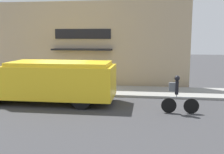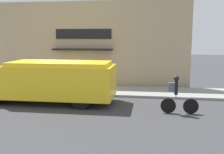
{
  "view_description": "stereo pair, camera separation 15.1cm",
  "coord_description": "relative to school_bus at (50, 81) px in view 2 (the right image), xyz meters",
  "views": [
    {
      "loc": [
        4.59,
        -13.28,
        3.13
      ],
      "look_at": [
        2.77,
        -0.2,
        1.1
      ],
      "focal_mm": 42.0,
      "sensor_mm": 36.0,
      "label": 1
    },
    {
      "loc": [
        4.74,
        -13.26,
        3.13
      ],
      "look_at": [
        2.77,
        -0.2,
        1.1
      ],
      "focal_mm": 42.0,
      "sensor_mm": 36.0,
      "label": 2
    }
  ],
  "objects": [
    {
      "name": "storefront",
      "position": [
        0.02,
        4.62,
        1.62
      ],
      "size": [
        14.2,
        0.85,
        5.34
      ],
      "color": "tan",
      "rests_on": "ground_plane"
    },
    {
      "name": "cyclist",
      "position": [
        5.81,
        -0.95,
        -0.25
      ],
      "size": [
        1.54,
        0.23,
        1.58
      ],
      "rotation": [
        0.0,
        0.0,
        0.03
      ],
      "color": "black",
      "rests_on": "ground_plane"
    },
    {
      "name": "sidewalk",
      "position": [
        0.01,
        2.89,
        -0.99
      ],
      "size": [
        28.0,
        2.66,
        0.13
      ],
      "color": "gray",
      "rests_on": "ground_plane"
    },
    {
      "name": "ground_plane",
      "position": [
        0.01,
        1.55,
        -1.05
      ],
      "size": [
        70.0,
        70.0,
        0.0
      ],
      "primitive_type": "plane",
      "color": "#38383A"
    },
    {
      "name": "school_bus",
      "position": [
        0.0,
        0.0,
        0.0
      ],
      "size": [
        6.87,
        2.64,
        1.98
      ],
      "rotation": [
        0.0,
        0.0,
        0.01
      ],
      "color": "yellow",
      "rests_on": "ground_plane"
    }
  ]
}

